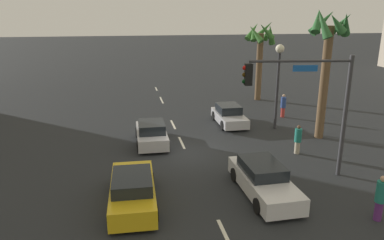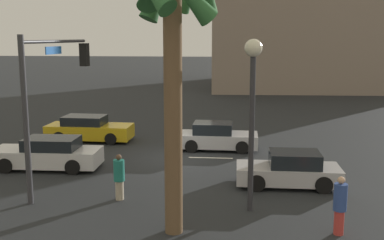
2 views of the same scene
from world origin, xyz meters
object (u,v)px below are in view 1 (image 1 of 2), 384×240
at_px(car_0, 133,190).
at_px(palm_tree_3, 261,43).
at_px(pedestrian_0, 380,197).
at_px(pedestrian_1, 298,139).
at_px(palm_tree_0, 328,47).
at_px(streetlamp, 279,70).
at_px(car_1, 263,180).
at_px(car_3, 229,115).
at_px(pedestrian_2, 283,105).
at_px(traffic_signal, 310,96).
at_px(car_2, 152,134).

height_order(car_0, palm_tree_3, palm_tree_3).
relative_size(pedestrian_0, pedestrian_1, 1.10).
bearing_deg(palm_tree_0, pedestrian_0, -16.66).
bearing_deg(streetlamp, palm_tree_0, 42.05).
xyz_separation_m(car_0, streetlamp, (-8.50, 9.73, 3.32)).
xyz_separation_m(streetlamp, palm_tree_0, (2.22, 2.00, 1.64)).
bearing_deg(car_0, palm_tree_0, 118.16).
bearing_deg(pedestrian_1, car_0, -66.44).
xyz_separation_m(car_1, streetlamp, (-8.60, 4.21, 3.32)).
distance_m(car_3, palm_tree_3, 9.25).
height_order(pedestrian_0, pedestrian_1, pedestrian_0).
bearing_deg(streetlamp, pedestrian_0, -3.72).
xyz_separation_m(streetlamp, pedestrian_1, (4.53, -0.62, -3.11)).
xyz_separation_m(pedestrian_0, pedestrian_1, (-6.86, 0.12, -0.09)).
distance_m(car_1, pedestrian_0, 4.46).
bearing_deg(pedestrian_1, palm_tree_0, 131.33).
bearing_deg(car_1, streetlamp, 153.91).
height_order(car_3, streetlamp, streetlamp).
height_order(car_3, pedestrian_2, pedestrian_2).
relative_size(pedestrian_1, pedestrian_2, 0.94).
height_order(car_1, palm_tree_3, palm_tree_3).
bearing_deg(traffic_signal, palm_tree_3, 167.12).
bearing_deg(car_1, pedestrian_1, 138.60).
relative_size(car_0, car_2, 1.15).
bearing_deg(car_2, car_1, 30.46).
xyz_separation_m(car_2, pedestrian_1, (3.07, 7.78, 0.22)).
height_order(palm_tree_0, palm_tree_3, palm_tree_0).
xyz_separation_m(car_0, car_2, (-7.04, 1.33, -0.01)).
distance_m(car_0, streetlamp, 13.34).
bearing_deg(pedestrian_2, pedestrian_1, -18.14).
bearing_deg(pedestrian_2, traffic_signal, -18.81).
distance_m(traffic_signal, pedestrian_0, 5.17).
xyz_separation_m(streetlamp, pedestrian_2, (-2.51, 1.68, -3.06)).
relative_size(streetlamp, pedestrian_2, 3.22).
relative_size(pedestrian_2, palm_tree_3, 0.25).
xyz_separation_m(car_3, pedestrian_0, (12.96, 2.01, 0.33)).
height_order(car_1, pedestrian_0, pedestrian_0).
distance_m(pedestrian_2, palm_tree_0, 6.67).
relative_size(car_3, palm_tree_0, 0.50).
xyz_separation_m(car_3, palm_tree_3, (-6.71, 4.66, 4.34)).
relative_size(streetlamp, palm_tree_0, 0.72).
relative_size(car_1, pedestrian_1, 2.87).
relative_size(car_0, car_1, 0.99).
relative_size(pedestrian_0, pedestrian_2, 1.04).
bearing_deg(pedestrian_1, car_2, -111.51).
relative_size(traffic_signal, palm_tree_3, 0.82).
distance_m(pedestrian_1, palm_tree_3, 13.69).
distance_m(pedestrian_1, pedestrian_2, 7.41).
xyz_separation_m(car_2, car_3, (-3.04, 5.65, -0.02)).
relative_size(pedestrian_0, palm_tree_3, 0.26).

